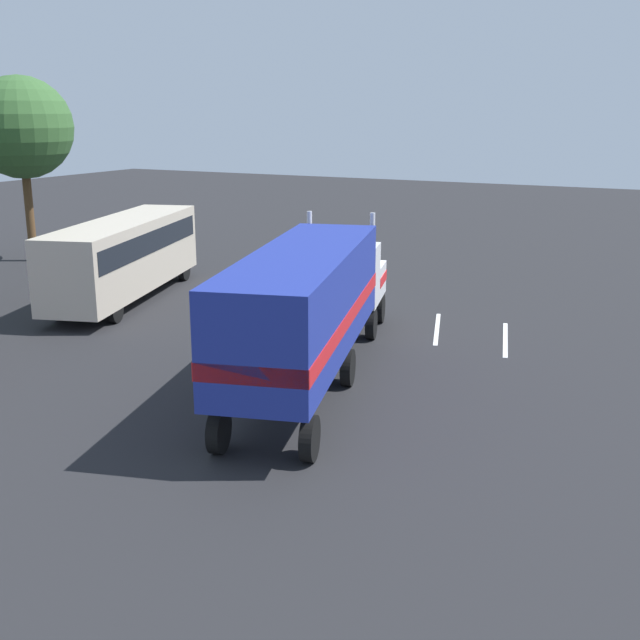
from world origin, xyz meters
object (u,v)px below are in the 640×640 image
person_bystander (232,348)px  parked_bus (124,252)px  semi_truck (312,300)px  tree_left (21,128)px

person_bystander → parked_bus: parked_bus is taller
person_bystander → semi_truck: bearing=-75.2°
parked_bus → tree_left: 12.41m
parked_bus → tree_left: tree_left is taller
tree_left → parked_bus: bearing=-114.5°
semi_truck → tree_left: bearing=64.7°
semi_truck → parked_bus: size_ratio=1.27×
person_bystander → tree_left: (11.16, 19.92, 6.06)m
person_bystander → tree_left: bearing=60.7°
parked_bus → tree_left: bearing=65.5°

